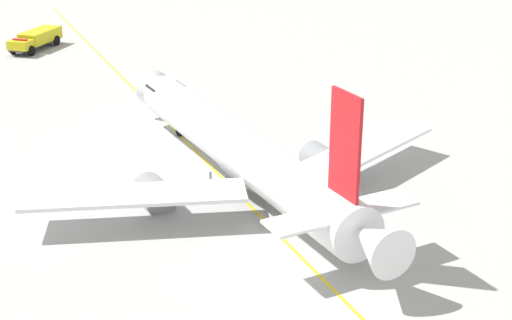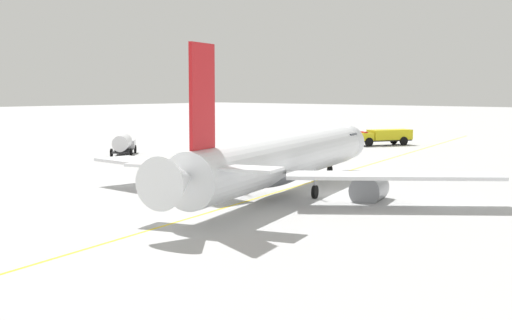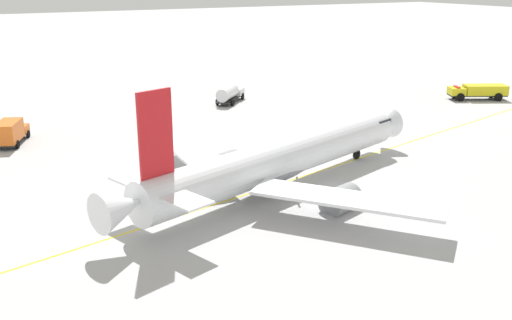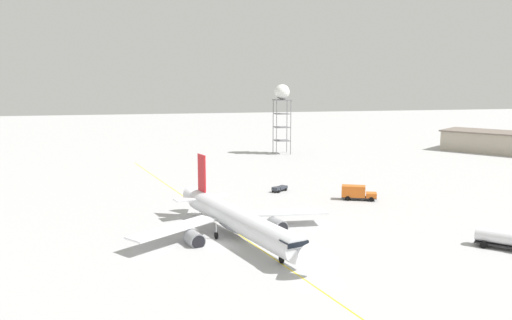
{
  "view_description": "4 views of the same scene",
  "coord_description": "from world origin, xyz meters",
  "px_view_note": "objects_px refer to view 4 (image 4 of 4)",
  "views": [
    {
      "loc": [
        -12.71,
        -60.29,
        25.55
      ],
      "look_at": [
        -2.49,
        -3.51,
        2.34
      ],
      "focal_mm": 53.61,
      "sensor_mm": 36.0,
      "label": 1
    },
    {
      "loc": [
        33.58,
        -49.81,
        8.97
      ],
      "look_at": [
        -7.22,
        -2.54,
        2.66
      ],
      "focal_mm": 49.18,
      "sensor_mm": 36.0,
      "label": 2
    },
    {
      "loc": [
        43.05,
        -31.46,
        20.45
      ],
      "look_at": [
        -3.06,
        -6.12,
        3.6
      ],
      "focal_mm": 40.88,
      "sensor_mm": 36.0,
      "label": 3
    },
    {
      "loc": [
        10.38,
        78.78,
        26.27
      ],
      "look_at": [
        -13.86,
        -37.66,
        7.28
      ],
      "focal_mm": 36.75,
      "sensor_mm": 36.0,
      "label": 4
    }
  ],
  "objects_px": {
    "catering_truck_truck": "(357,192)",
    "radar_tower": "(282,96)",
    "baggage_truck_truck": "(280,188)",
    "airliner_main": "(238,221)",
    "fuel_tanker_truck": "(501,239)"
  },
  "relations": [
    {
      "from": "catering_truck_truck",
      "to": "radar_tower",
      "type": "bearing_deg",
      "value": 111.41
    },
    {
      "from": "airliner_main",
      "to": "catering_truck_truck",
      "type": "height_order",
      "value": "airliner_main"
    },
    {
      "from": "catering_truck_truck",
      "to": "fuel_tanker_truck",
      "type": "distance_m",
      "value": 36.19
    },
    {
      "from": "baggage_truck_truck",
      "to": "radar_tower",
      "type": "xyz_separation_m",
      "value": [
        -15.56,
        -58.12,
        18.98
      ]
    },
    {
      "from": "fuel_tanker_truck",
      "to": "baggage_truck_truck",
      "type": "height_order",
      "value": "fuel_tanker_truck"
    },
    {
      "from": "catering_truck_truck",
      "to": "radar_tower",
      "type": "xyz_separation_m",
      "value": [
        -1.41,
        -69.64,
        18.03
      ]
    },
    {
      "from": "airliner_main",
      "to": "radar_tower",
      "type": "relative_size",
      "value": 1.68
    },
    {
      "from": "airliner_main",
      "to": "baggage_truck_truck",
      "type": "bearing_deg",
      "value": 137.31
    },
    {
      "from": "radar_tower",
      "to": "catering_truck_truck",
      "type": "bearing_deg",
      "value": 88.84
    },
    {
      "from": "fuel_tanker_truck",
      "to": "airliner_main",
      "type": "bearing_deg",
      "value": -154.45
    },
    {
      "from": "airliner_main",
      "to": "fuel_tanker_truck",
      "type": "xyz_separation_m",
      "value": [
        -38.83,
        13.74,
        -1.31
      ]
    },
    {
      "from": "catering_truck_truck",
      "to": "fuel_tanker_truck",
      "type": "relative_size",
      "value": 1.04
    },
    {
      "from": "radar_tower",
      "to": "fuel_tanker_truck",
      "type": "bearing_deg",
      "value": 94.27
    },
    {
      "from": "catering_truck_truck",
      "to": "radar_tower",
      "type": "distance_m",
      "value": 71.95
    },
    {
      "from": "fuel_tanker_truck",
      "to": "radar_tower",
      "type": "xyz_separation_m",
      "value": [
        7.81,
        -104.63,
        18.14
      ]
    }
  ]
}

